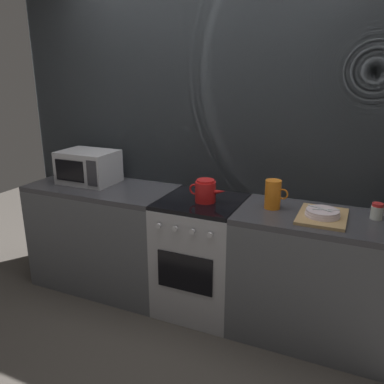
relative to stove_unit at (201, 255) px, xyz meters
name	(u,v)px	position (x,y,z in m)	size (l,w,h in m)	color
ground_plane	(201,306)	(0.00, 0.00, -0.45)	(8.00, 8.00, 0.00)	#47423D
back_wall	(218,152)	(0.00, 0.32, 0.75)	(3.60, 0.05, 2.40)	gray
counter_left	(105,236)	(-0.90, 0.00, 0.00)	(1.20, 0.60, 0.90)	#515459
stove_unit	(201,255)	(0.00, 0.00, 0.00)	(0.60, 0.63, 0.90)	#9E9EA3
counter_right	(323,279)	(0.90, 0.00, 0.00)	(1.20, 0.60, 0.90)	#515459
microwave	(89,167)	(-1.05, 0.05, 0.59)	(0.46, 0.35, 0.27)	#B2B2B7
kettle	(206,191)	(0.04, -0.03, 0.53)	(0.28, 0.15, 0.17)	red
pitcher	(273,194)	(0.52, 0.03, 0.55)	(0.16, 0.11, 0.20)	orange
dish_pile	(322,215)	(0.85, -0.03, 0.47)	(0.30, 0.40, 0.07)	tan
spice_jar	(377,211)	(1.17, 0.10, 0.50)	(0.08, 0.08, 0.10)	silver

